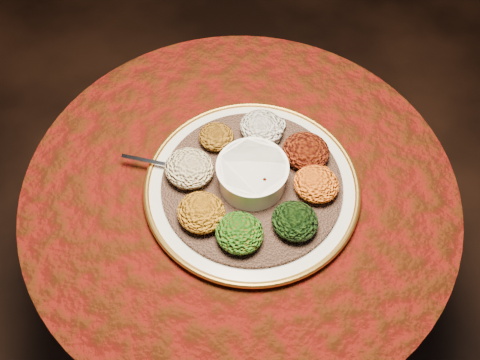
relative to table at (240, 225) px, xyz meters
The scene contains 13 objects.
table is the anchor object (origin of this frame).
platter 0.19m from the table, 16.12° to the left, with size 0.47×0.47×0.02m.
injera 0.20m from the table, 16.12° to the left, with size 0.39×0.39×0.01m, color brown.
stew_bowl 0.25m from the table, 16.12° to the left, with size 0.15×0.15×0.06m.
spoon 0.26m from the table, 155.96° to the right, with size 0.14×0.07×0.01m.
portion_ayib 0.27m from the table, 104.49° to the left, with size 0.10×0.10×0.05m, color silver.
portion_kitfo 0.28m from the table, 57.73° to the left, with size 0.10×0.10×0.05m, color black.
portion_tikil 0.28m from the table, 26.67° to the left, with size 0.10×0.09×0.05m, color #B5680F.
portion_gomen 0.28m from the table, 10.07° to the right, with size 0.10×0.09×0.05m, color black.
portion_mixveg 0.27m from the table, 54.26° to the right, with size 0.10×0.09×0.05m, color #AD3A0B.
portion_kik 0.26m from the table, 93.11° to the right, with size 0.10×0.10×0.05m, color #B2690F.
portion_timatim 0.26m from the table, 149.73° to the right, with size 0.11×0.10×0.05m, color maroon.
portion_shiro 0.25m from the table, 153.88° to the left, with size 0.08×0.08×0.04m, color #875410.
Camera 1 is at (0.37, -0.51, 1.72)m, focal length 40.00 mm.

